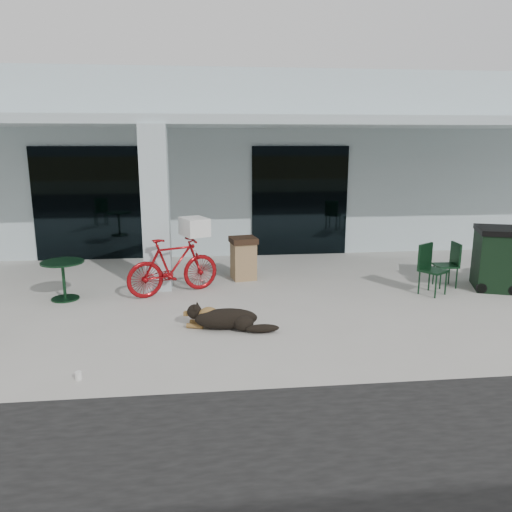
{
  "coord_description": "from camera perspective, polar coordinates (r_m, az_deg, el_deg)",
  "views": [
    {
      "loc": [
        -0.64,
        -7.24,
        2.82
      ],
      "look_at": [
        0.22,
        0.58,
        1.0
      ],
      "focal_mm": 35.0,
      "sensor_mm": 36.0,
      "label": 1
    }
  ],
  "objects": [
    {
      "name": "building",
      "position": [
        15.76,
        -4.01,
        10.92
      ],
      "size": [
        22.0,
        7.0,
        4.5
      ],
      "primitive_type": "cube",
      "color": "silver",
      "rests_on": "ground"
    },
    {
      "name": "bicycle",
      "position": [
        9.43,
        -9.44,
        -1.14
      ],
      "size": [
        1.84,
        1.2,
        1.08
      ],
      "primitive_type": "imported",
      "rotation": [
        0.0,
        0.0,
        2.0
      ],
      "color": "maroon",
      "rests_on": "ground"
    },
    {
      "name": "trash_receptacle",
      "position": [
        10.35,
        -1.45,
        -0.26
      ],
      "size": [
        0.6,
        0.6,
        0.88
      ],
      "primitive_type": null,
      "rotation": [
        0.0,
        0.0,
        0.17
      ],
      "color": "#92724B",
      "rests_on": "ground"
    },
    {
      "name": "storefront_glass_right",
      "position": [
        12.54,
        5.02,
        6.25
      ],
      "size": [
        2.4,
        0.06,
        2.7
      ],
      "primitive_type": "cube",
      "color": "black",
      "rests_on": "ground"
    },
    {
      "name": "storefront_glass_left",
      "position": [
        12.57,
        -18.07,
        5.68
      ],
      "size": [
        2.8,
        0.06,
        2.7
      ],
      "primitive_type": "cube",
      "color": "black",
      "rests_on": "ground"
    },
    {
      "name": "dog",
      "position": [
        7.69,
        -3.42,
        -7.03
      ],
      "size": [
        1.17,
        0.67,
        0.37
      ],
      "primitive_type": null,
      "rotation": [
        0.0,
        0.0,
        -0.29
      ],
      "color": "black",
      "rests_on": "ground"
    },
    {
      "name": "overhang",
      "position": [
        10.86,
        -2.99,
        15.07
      ],
      "size": [
        22.0,
        2.8,
        0.18
      ],
      "primitive_type": "cube",
      "color": "silver",
      "rests_on": "column"
    },
    {
      "name": "laundry_basket",
      "position": [
        9.46,
        -7.05,
        3.35
      ],
      "size": [
        0.62,
        0.69,
        0.34
      ],
      "primitive_type": "cube",
      "rotation": [
        0.0,
        0.0,
        2.0
      ],
      "color": "white",
      "rests_on": "bicycle"
    },
    {
      "name": "cafe_chair_far_a",
      "position": [
        9.86,
        19.62,
        -1.51
      ],
      "size": [
        0.61,
        0.62,
        0.94
      ],
      "primitive_type": null,
      "rotation": [
        0.0,
        0.0,
        0.58
      ],
      "color": "#11331B",
      "rests_on": "ground"
    },
    {
      "name": "cafe_table_near",
      "position": [
        9.67,
        -21.11,
        -2.63
      ],
      "size": [
        0.84,
        0.84,
        0.71
      ],
      "primitive_type": null,
      "rotation": [
        0.0,
        0.0,
        0.11
      ],
      "color": "#11331B",
      "rests_on": "ground"
    },
    {
      "name": "cafe_chair_far_b",
      "position": [
        10.48,
        20.87,
        -0.95
      ],
      "size": [
        0.45,
        0.41,
        0.88
      ],
      "primitive_type": null,
      "rotation": [
        0.0,
        0.0,
        -1.6
      ],
      "color": "#11331B",
      "rests_on": "ground"
    },
    {
      "name": "cup_near_dog",
      "position": [
        6.55,
        -19.64,
        -12.77
      ],
      "size": [
        0.09,
        0.09,
        0.1
      ],
      "primitive_type": "cylinder",
      "rotation": [
        0.0,
        0.0,
        0.14
      ],
      "color": "white",
      "rests_on": "ground"
    },
    {
      "name": "ground",
      "position": [
        7.79,
        -1.16,
        -8.18
      ],
      "size": [
        80.0,
        80.0,
        0.0
      ],
      "primitive_type": "plane",
      "color": "#B1AEA7",
      "rests_on": "ground"
    },
    {
      "name": "column",
      "position": [
        9.66,
        -11.38,
        5.28
      ],
      "size": [
        0.5,
        0.5,
        3.12
      ],
      "primitive_type": "cube",
      "color": "silver",
      "rests_on": "ground"
    },
    {
      "name": "wheeled_bin",
      "position": [
        10.71,
        25.67,
        -0.23
      ],
      "size": [
        1.01,
        1.14,
        1.2
      ],
      "primitive_type": null,
      "rotation": [
        0.0,
        0.0,
        -0.35
      ],
      "color": "black",
      "rests_on": "ground"
    }
  ]
}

